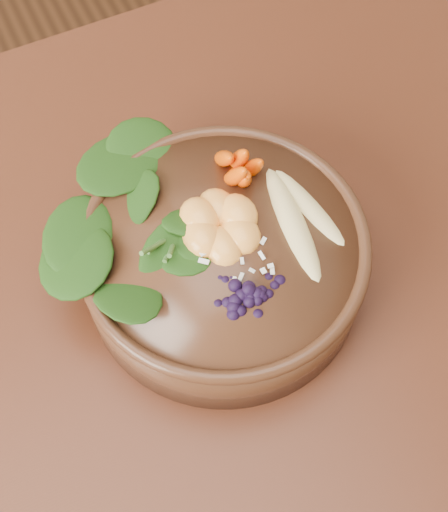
{
  "coord_description": "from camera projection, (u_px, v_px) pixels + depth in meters",
  "views": [
    {
      "loc": [
        0.12,
        -0.22,
        1.37
      ],
      "look_at": [
        0.25,
        0.06,
        0.8
      ],
      "focal_mm": 50.0,
      "sensor_mm": 36.0,
      "label": 1
    }
  ],
  "objects": [
    {
      "name": "carrot_cluster",
      "position": [
        247.0,
        143.0,
        0.64
      ],
      "size": [
        0.06,
        0.06,
        0.07
      ],
      "primitive_type": null,
      "rotation": [
        0.0,
        0.0,
        -0.1
      ],
      "color": "#FB5000",
      "rests_on": "stoneware_bowl"
    },
    {
      "name": "blueberry_pile",
      "position": [
        249.0,
        283.0,
        0.59
      ],
      "size": [
        0.13,
        0.1,
        0.04
      ],
      "primitive_type": null,
      "rotation": [
        0.0,
        0.0,
        -0.1
      ],
      "color": "black",
      "rests_on": "stoneware_bowl"
    },
    {
      "name": "coconut_flakes",
      "position": [
        233.0,
        256.0,
        0.62
      ],
      "size": [
        0.09,
        0.07,
        0.01
      ],
      "primitive_type": null,
      "rotation": [
        0.0,
        0.0,
        -0.1
      ],
      "color": "white",
      "rests_on": "stoneware_bowl"
    },
    {
      "name": "dining_table",
      "position": [
        20.0,
        473.0,
        0.7
      ],
      "size": [
        1.6,
        0.9,
        0.75
      ],
      "color": "#331C0C",
      "rests_on": "ground"
    },
    {
      "name": "stoneware_bowl",
      "position": [
        224.0,
        261.0,
        0.67
      ],
      "size": [
        0.29,
        0.29,
        0.07
      ],
      "primitive_type": "cylinder",
      "rotation": [
        0.0,
        0.0,
        -0.1
      ],
      "color": "#472918",
      "rests_on": "dining_table"
    },
    {
      "name": "banana_halves",
      "position": [
        302.0,
        207.0,
        0.64
      ],
      "size": [
        0.07,
        0.15,
        0.03
      ],
      "rotation": [
        0.0,
        0.0,
        -0.1
      ],
      "color": "#E0CC84",
      "rests_on": "stoneware_bowl"
    },
    {
      "name": "mandarin_cluster",
      "position": [
        220.0,
        218.0,
        0.63
      ],
      "size": [
        0.08,
        0.09,
        0.03
      ],
      "primitive_type": null,
      "rotation": [
        0.0,
        0.0,
        -0.1
      ],
      "color": "#FE9E3C",
      "rests_on": "stoneware_bowl"
    },
    {
      "name": "kale_heap",
      "position": [
        161.0,
        195.0,
        0.64
      ],
      "size": [
        0.19,
        0.17,
        0.04
      ],
      "primitive_type": null,
      "rotation": [
        0.0,
        0.0,
        -0.1
      ],
      "color": "#204313",
      "rests_on": "stoneware_bowl"
    }
  ]
}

